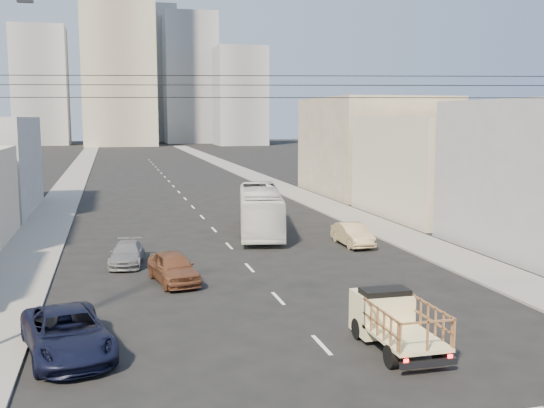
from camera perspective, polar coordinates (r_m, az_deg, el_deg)
name	(u,v)px	position (r m, az deg, el deg)	size (l,w,h in m)	color
ground	(342,366)	(21.26, 6.25, -14.26)	(420.00, 420.00, 0.00)	black
sidewalk_left	(75,177)	(88.91, -17.27, 2.31)	(3.50, 180.00, 0.12)	gray
sidewalk_right	(247,173)	(90.74, -2.27, 2.76)	(3.50, 180.00, 0.12)	gray
lane_dashes	(176,189)	(72.22, -8.60, 1.35)	(0.15, 104.00, 0.01)	silver
flatbed_pickup	(395,318)	(22.69, 10.94, -9.99)	(1.95, 4.41, 1.90)	beige
navy_pickup	(67,333)	(22.86, -17.88, -10.95)	(2.56, 5.55, 1.54)	black
city_bus	(260,210)	(43.86, -1.06, -0.57)	(2.70, 11.53, 3.21)	silver
sedan_brown	(173,267)	(31.31, -8.84, -5.64)	(1.77, 4.41, 1.50)	brown
sedan_tan	(353,235)	(40.13, 7.23, -2.73)	(1.47, 4.21, 1.39)	tan
sedan_grey	(127,254)	(35.58, -12.88, -4.36)	(1.70, 4.17, 1.21)	slate
overhead_wires	(329,86)	(21.15, 5.17, 10.47)	(23.01, 5.02, 0.72)	black
bldg_right_mid	(447,167)	(53.61, 15.44, 3.25)	(11.00, 14.00, 8.00)	beige
bldg_right_far	(374,146)	(68.09, 9.17, 5.17)	(12.00, 16.00, 10.00)	gray
high_rise_tower	(118,39)	(189.74, -13.67, 14.21)	(20.00, 20.00, 60.00)	gray
midrise_ne	(190,79)	(205.32, -7.37, 11.06)	(16.00, 16.00, 40.00)	gray
midrise_nw	(41,86)	(199.55, -20.01, 9.89)	(15.00, 15.00, 34.00)	gray
midrise_back	(148,75)	(219.27, -11.03, 11.29)	(18.00, 18.00, 44.00)	gray
midrise_east	(240,97)	(187.23, -2.88, 9.60)	(14.00, 14.00, 28.00)	gray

